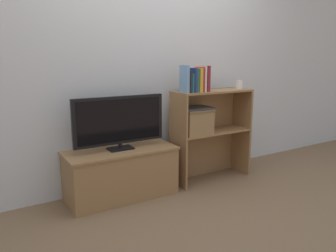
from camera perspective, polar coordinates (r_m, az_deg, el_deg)
name	(u,v)px	position (r m, az deg, el deg)	size (l,w,h in m)	color
ground_plane	(176,193)	(3.16, 1.47, -11.63)	(16.00, 16.00, 0.00)	brown
wall_back	(152,64)	(3.30, -2.83, 10.79)	(10.00, 0.05, 2.40)	silver
tv_stand	(121,173)	(3.05, -8.15, -8.09)	(1.00, 0.44, 0.45)	olive
tv	(120,121)	(2.92, -8.41, 0.84)	(0.85, 0.14, 0.48)	black
bookshelf_lower_tier	(207,147)	(3.51, 6.89, -3.73)	(0.85, 0.30, 0.52)	olive
bookshelf_upper_tier	(209,104)	(3.42, 7.12, 3.77)	(0.85, 0.30, 0.42)	olive
book_skyblue	(185,79)	(3.08, 2.90, 8.17)	(0.03, 0.13, 0.25)	#709ECC
book_charcoal	(187,82)	(3.10, 3.36, 7.74)	(0.02, 0.15, 0.20)	#232328
book_teal	(189,83)	(3.11, 3.75, 7.51)	(0.02, 0.14, 0.18)	#1E7075
book_navy	(192,80)	(3.13, 4.16, 7.98)	(0.03, 0.16, 0.23)	navy
book_forest	(194,80)	(3.14, 4.59, 7.94)	(0.02, 0.14, 0.22)	#286638
book_mustard	(197,80)	(3.16, 5.08, 8.01)	(0.03, 0.15, 0.23)	gold
book_crimson	(200,79)	(3.18, 5.53, 8.09)	(0.02, 0.13, 0.24)	#B22328
book_ivory	(202,79)	(3.20, 5.97, 8.19)	(0.02, 0.12, 0.25)	silver
book_maroon	(205,79)	(3.22, 6.41, 8.20)	(0.03, 0.14, 0.25)	maroon
baby_monitor	(239,84)	(3.59, 12.34, 7.09)	(0.05, 0.04, 0.12)	white
storage_basket_left	(194,120)	(3.24, 4.60, 0.99)	(0.31, 0.27, 0.24)	#937047
laptop	(195,108)	(3.22, 4.64, 3.12)	(0.34, 0.24, 0.02)	#2D2D33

